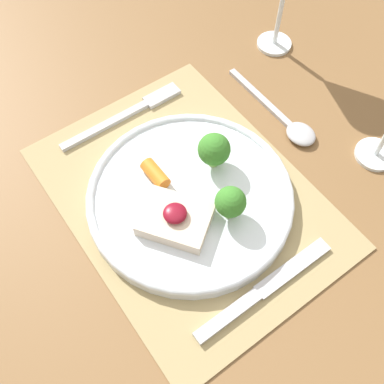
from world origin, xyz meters
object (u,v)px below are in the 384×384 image
object	(u,v)px
fork	(131,112)
knife	(256,295)
dinner_plate	(193,195)
spoon	(289,124)

from	to	relation	value
fork	knife	bearing A→B (deg)	-5.42
dinner_plate	fork	world-z (taller)	dinner_plate
fork	spoon	xyz separation A→B (m)	(0.16, 0.19, -0.00)
spoon	dinner_plate	bearing A→B (deg)	-87.62
dinner_plate	knife	size ratio (longest dim) A/B	1.35
fork	dinner_plate	bearing A→B (deg)	-4.33
knife	spoon	size ratio (longest dim) A/B	1.09
dinner_plate	spoon	bearing A→B (deg)	96.04
knife	spoon	world-z (taller)	spoon
fork	spoon	size ratio (longest dim) A/B	1.09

